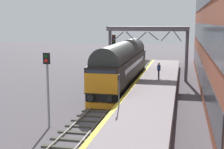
{
  "coord_description": "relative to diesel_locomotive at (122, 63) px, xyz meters",
  "views": [
    {
      "loc": [
        6.1,
        -26.89,
        6.73
      ],
      "look_at": [
        0.2,
        -0.23,
        2.25
      ],
      "focal_mm": 51.75,
      "sensor_mm": 36.0,
      "label": 1
    }
  ],
  "objects": [
    {
      "name": "signal_post_far",
      "position": [
        -2.13,
        5.7,
        0.87
      ],
      "size": [
        0.44,
        0.22,
        5.17
      ],
      "color": "gray",
      "rests_on": "ground"
    },
    {
      "name": "overhead_footbridge",
      "position": [
        2.05,
        4.81,
        3.03
      ],
      "size": [
        9.3,
        2.0,
        6.19
      ],
      "color": "slate",
      "rests_on": "ground"
    },
    {
      "name": "track_main",
      "position": [
        -0.0,
        -5.58,
        -2.43
      ],
      "size": [
        2.5,
        60.0,
        0.15
      ],
      "color": "gray",
      "rests_on": "ground"
    },
    {
      "name": "diesel_locomotive",
      "position": [
        0.0,
        0.0,
        0.0
      ],
      "size": [
        2.74,
        18.2,
        4.68
      ],
      "color": "black",
      "rests_on": "ground"
    },
    {
      "name": "signal_post_mid",
      "position": [
        -2.13,
        -13.97,
        0.51
      ],
      "size": [
        0.44,
        0.22,
        4.84
      ],
      "color": "gray",
      "rests_on": "ground"
    },
    {
      "name": "ground_plane",
      "position": [
        -0.0,
        -5.58,
        -2.48
      ],
      "size": [
        140.0,
        140.0,
        0.0
      ],
      "primitive_type": "plane",
      "color": "#585158",
      "rests_on": "ground"
    },
    {
      "name": "station_platform",
      "position": [
        3.6,
        -5.58,
        -1.98
      ],
      "size": [
        4.0,
        44.0,
        1.01
      ],
      "color": "gray",
      "rests_on": "ground"
    },
    {
      "name": "waiting_passenger",
      "position": [
        3.76,
        -0.06,
        -0.49
      ],
      "size": [
        0.37,
        0.51,
        1.64
      ],
      "rotation": [
        0.0,
        0.0,
        1.48
      ],
      "color": "#2C3235",
      "rests_on": "station_platform"
    },
    {
      "name": "platform_number_sign",
      "position": [
        1.91,
        -11.42,
        -0.04
      ],
      "size": [
        0.1,
        0.44,
        2.19
      ],
      "color": "slate",
      "rests_on": "station_platform"
    }
  ]
}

